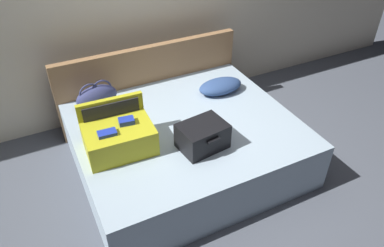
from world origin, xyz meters
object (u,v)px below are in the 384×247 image
at_px(hard_case_large, 119,135).
at_px(pillow_near_headboard, 220,86).
at_px(hard_case_medium, 202,136).
at_px(duffel_bag, 97,97).
at_px(bed, 186,145).

bearing_deg(hard_case_large, pillow_near_headboard, 21.34).
height_order(hard_case_large, hard_case_medium, hard_case_large).
relative_size(hard_case_large, duffel_bag, 1.35).
bearing_deg(hard_case_medium, bed, 81.21).
bearing_deg(pillow_near_headboard, bed, -148.00).
distance_m(hard_case_medium, pillow_near_headboard, 0.93).
distance_m(hard_case_large, hard_case_medium, 0.71).
bearing_deg(pillow_near_headboard, hard_case_large, -161.29).
relative_size(hard_case_medium, pillow_near_headboard, 0.88).
xyz_separation_m(duffel_bag, pillow_near_headboard, (1.24, -0.29, -0.05)).
xyz_separation_m(bed, pillow_near_headboard, (0.58, 0.36, 0.32)).
relative_size(hard_case_large, hard_case_medium, 1.37).
distance_m(hard_case_large, pillow_near_headboard, 1.31).
bearing_deg(bed, duffel_bag, 135.26).
bearing_deg(hard_case_large, bed, 7.45).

